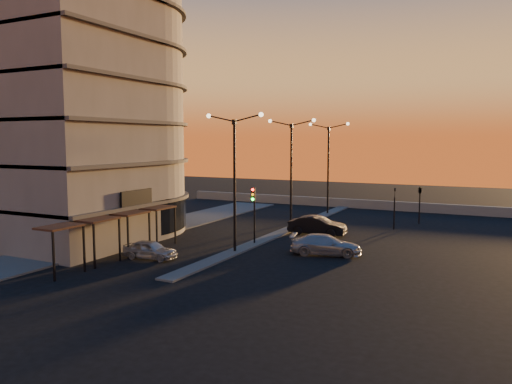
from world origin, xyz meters
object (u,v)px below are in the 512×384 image
at_px(streetlamp_mid, 291,165).
at_px(car_hatchback, 150,250).
at_px(traffic_light_main, 254,206).
at_px(car_sedan, 317,226).
at_px(car_wagon, 326,245).

bearing_deg(streetlamp_mid, car_hatchback, -105.93).
bearing_deg(traffic_light_main, streetlamp_mid, 90.00).
relative_size(car_hatchback, car_sedan, 0.77).
height_order(car_hatchback, car_sedan, car_sedan).
xyz_separation_m(streetlamp_mid, car_hatchback, (-4.02, -14.10, -4.98)).
relative_size(streetlamp_mid, traffic_light_main, 2.24).
height_order(car_hatchback, car_wagon, car_wagon).
relative_size(car_hatchback, car_wagon, 0.76).
relative_size(streetlamp_mid, car_wagon, 2.01).
xyz_separation_m(traffic_light_main, car_hatchback, (-4.02, -6.97, -2.27)).
distance_m(car_hatchback, car_wagon, 11.64).
bearing_deg(car_sedan, traffic_light_main, 148.98).
height_order(traffic_light_main, car_hatchback, traffic_light_main).
bearing_deg(traffic_light_main, car_sedan, 62.90).
distance_m(streetlamp_mid, car_hatchback, 15.48).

